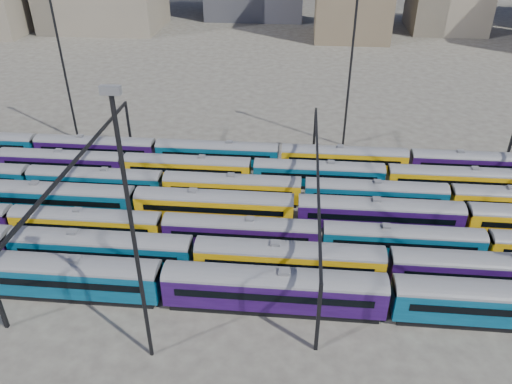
# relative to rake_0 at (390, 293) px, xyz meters

# --- Properties ---
(ground) EXTENTS (500.00, 500.00, 0.00)m
(ground) POSITION_rel_rake_0_xyz_m (-17.09, 15.00, -2.92)
(ground) COLOR #403C36
(ground) RESTS_ON ground
(rake_0) EXTENTS (135.34, 3.30, 5.57)m
(rake_0) POSITION_rel_rake_0_xyz_m (0.00, 0.00, 0.00)
(rake_0) COLOR black
(rake_0) RESTS_ON ground
(rake_1) EXTENTS (124.78, 3.04, 5.12)m
(rake_1) POSITION_rel_rake_0_xyz_m (0.46, 5.00, -0.23)
(rake_1) COLOR black
(rake_1) RESTS_ON ground
(rake_2) EXTENTS (130.66, 2.73, 4.58)m
(rake_2) POSITION_rel_rake_0_xyz_m (-34.63, 10.00, -0.52)
(rake_2) COLOR black
(rake_2) RESTS_ON ground
(rake_3) EXTENTS (123.06, 3.00, 5.05)m
(rake_3) POSITION_rel_rake_0_xyz_m (-9.49, 15.00, -0.27)
(rake_3) COLOR black
(rake_3) RESTS_ON ground
(rake_4) EXTENTS (113.82, 2.78, 4.66)m
(rake_4) POSITION_rel_rake_0_xyz_m (-8.65, 20.00, -0.48)
(rake_4) COLOR black
(rake_4) RESTS_ON ground
(rake_5) EXTENTS (93.91, 2.75, 4.62)m
(rake_5) POSITION_rel_rake_0_xyz_m (-6.51, 25.00, -0.50)
(rake_5) COLOR black
(rake_5) RESTS_ON ground
(rake_6) EXTENTS (114.43, 2.79, 4.69)m
(rake_6) POSITION_rel_rake_0_xyz_m (-12.26, 30.00, -0.46)
(rake_6) COLOR black
(rake_6) RESTS_ON ground
(gantry_1) EXTENTS (0.35, 40.35, 8.03)m
(gantry_1) POSITION_rel_rake_0_xyz_m (-37.09, 15.00, 3.86)
(gantry_1) COLOR black
(gantry_1) RESTS_ON ground
(gantry_2) EXTENTS (0.35, 40.35, 8.03)m
(gantry_2) POSITION_rel_rake_0_xyz_m (-7.09, 15.00, 3.86)
(gantry_2) COLOR black
(gantry_2) RESTS_ON ground
(mast_1) EXTENTS (1.40, 0.50, 25.60)m
(mast_1) POSITION_rel_rake_0_xyz_m (-47.09, 37.00, 11.04)
(mast_1) COLOR black
(mast_1) RESTS_ON ground
(mast_2) EXTENTS (1.40, 0.50, 25.60)m
(mast_2) POSITION_rel_rake_0_xyz_m (-22.09, -7.00, 11.04)
(mast_2) COLOR black
(mast_2) RESTS_ON ground
(mast_3) EXTENTS (1.40, 0.50, 25.60)m
(mast_3) POSITION_rel_rake_0_xyz_m (-2.09, 39.00, 11.04)
(mast_3) COLOR black
(mast_3) RESTS_ON ground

